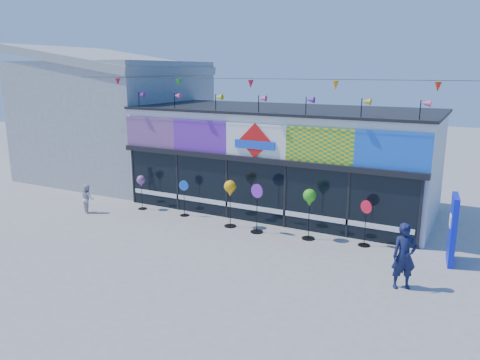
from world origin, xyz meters
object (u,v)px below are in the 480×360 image
Objects in this scene: spinner_4 at (310,199)px; spinner_3 at (257,207)px; blue_sign at (453,229)px; spinner_2 at (230,190)px; spinner_0 at (141,182)px; adult_man at (404,256)px; spinner_1 at (184,197)px; child at (88,198)px; spinner_5 at (365,222)px.

spinner_3 is at bearing -173.00° from spinner_4.
blue_sign reaches higher than spinner_2.
spinner_3 is (5.41, -0.35, -0.20)m from spinner_0.
adult_man reaches higher than spinner_4.
spinner_4 reaches higher than spinner_1.
spinner_3 is (-6.24, -0.29, -0.11)m from blue_sign.
spinner_3 is at bearing -5.65° from spinner_2.
adult_man reaches higher than spinner_3.
spinner_4 is at bearing 116.93° from adult_man.
spinner_4 is (5.20, -0.19, 0.65)m from spinner_1.
blue_sign reaches higher than child.
blue_sign is at bearing 1.38° from spinner_2.
spinner_5 is (-2.57, 0.19, -0.23)m from blue_sign.
spinner_3 is at bearing 129.31° from adult_man.
spinner_1 is 0.81× the size of spinner_4.
blue_sign is 1.18× the size of spinner_4.
spinner_0 reaches higher than child.
spinner_2 is (2.23, -0.30, 0.64)m from spinner_1.
spinner_3 is at bearing -3.68° from spinner_0.
spinner_0 is 0.81× the size of spinner_4.
spinner_5 is 1.34× the size of child.
blue_sign is 9.61m from spinner_1.
adult_man is (-0.97, -2.38, -0.16)m from blue_sign.
child is (-1.65, -1.36, -0.56)m from spinner_0.
spinner_0 is 0.80× the size of adult_man.
spinner_1 is (2.05, 0.07, -0.38)m from spinner_0.
spinner_3 is 3.70m from spinner_5.
blue_sign is at bearing -148.67° from child.
spinner_3 reaches higher than spinner_4.
adult_man is at bearing -58.04° from spinner_5.
spinner_0 is 0.92× the size of spinner_5.
child is at bearing -171.86° from spinner_3.
spinner_2 reaches higher than spinner_1.
spinner_1 reaches higher than child.
blue_sign is 1.17× the size of adult_man.
spinner_1 is 0.93× the size of spinner_5.
blue_sign is 1.46× the size of spinner_0.
spinner_3 reaches higher than spinner_0.
child is (-13.30, -1.30, -0.47)m from blue_sign.
spinner_3 reaches higher than spinner_5.
spinner_5 is at bearing 7.81° from spinner_4.
blue_sign reaches higher than adult_man.
spinner_2 is (4.28, -0.24, 0.25)m from spinner_0.
spinner_0 is at bearing 176.85° from spinner_2.
blue_sign is 7.38m from spinner_2.
spinner_4 is at bearing -146.34° from child.
spinner_4 is at bearing -2.08° from spinner_1.
spinner_3 is at bearing -172.59° from spinner_5.
adult_man is at bearing -19.00° from spinner_2.
spinner_1 is 5.24m from spinner_4.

